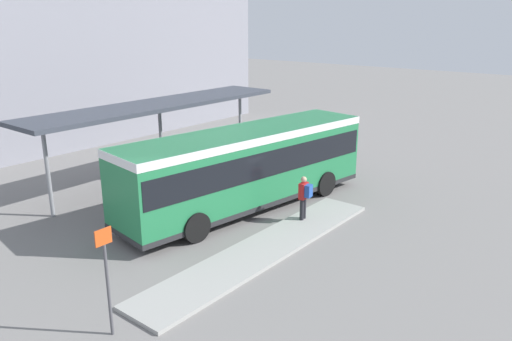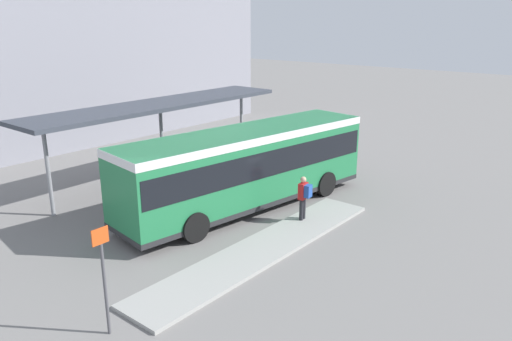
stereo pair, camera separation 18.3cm
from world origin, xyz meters
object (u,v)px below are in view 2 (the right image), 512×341
Objects in this scene: pedestrian_waiting at (304,195)px; bicycle_blue at (321,145)px; city_bus at (247,163)px; bicycle_orange at (332,147)px; bicycle_red at (341,149)px; platform_sign at (104,277)px.

pedestrian_waiting is 10.78m from bicycle_blue.
bicycle_orange is at bearing 19.15° from city_bus.
bicycle_orange is at bearing 2.24° from bicycle_blue.
pedestrian_waiting is 1.07× the size of bicycle_orange.
city_bus is at bearing -2.76° from pedestrian_waiting.
city_bus is 7.20× the size of bicycle_blue.
bicycle_orange is at bearing -20.99° from bicycle_red.
bicycle_orange is 0.56× the size of platform_sign.
bicycle_orange is at bearing -70.94° from pedestrian_waiting.
city_bus is 7.23× the size of bicycle_orange.
bicycle_blue is (0.07, 1.34, 0.01)m from bicycle_red.
pedestrian_waiting reaches higher than bicycle_red.
bicycle_blue is 19.04m from platform_sign.
city_bus is 9.10m from platform_sign.
city_bus is at bearing 103.15° from bicycle_orange.
platform_sign is (-8.61, -2.91, -0.32)m from city_bus.
pedestrian_waiting is 10.14m from bicycle_red.
platform_sign is at bearing -153.32° from city_bus.
city_bus is 9.71m from bicycle_red.
bicycle_red is (9.34, 3.87, -0.75)m from pedestrian_waiting.
bicycle_blue reaches higher than bicycle_red.
bicycle_orange is 18.95m from platform_sign.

